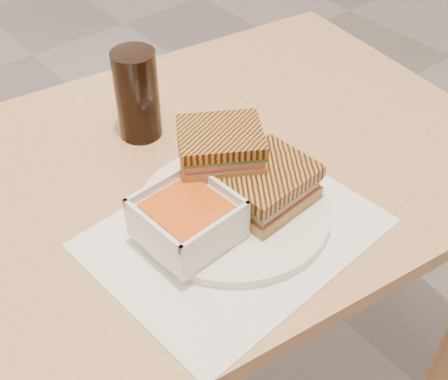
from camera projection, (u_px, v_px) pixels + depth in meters
main_table at (154, 232)px, 1.00m from camera, size 1.28×0.86×0.75m
tray_liner at (235, 233)px, 0.84m from camera, size 0.41×0.33×0.00m
plate at (233, 210)px, 0.86m from camera, size 0.29×0.29×0.02m
soup_bowl at (187, 220)px, 0.80m from camera, size 0.13×0.13×0.06m
panini_lower at (266, 185)px, 0.85m from camera, size 0.14×0.12×0.06m
panini_upper at (221, 146)px, 0.84m from camera, size 0.15×0.15×0.05m
cola_glass at (137, 95)px, 0.97m from camera, size 0.07×0.07×0.16m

